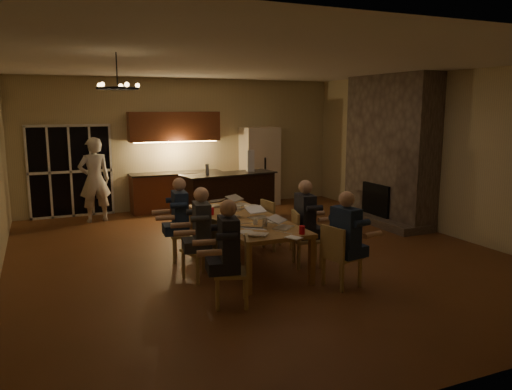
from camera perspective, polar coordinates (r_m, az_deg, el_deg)
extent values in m
plane|color=brown|center=(8.69, 0.10, -6.78)|extent=(9.00, 9.00, 0.00)
cube|color=tan|center=(12.62, -8.22, 5.78)|extent=(8.00, 0.04, 3.20)
cube|color=tan|center=(10.63, 20.42, 4.48)|extent=(0.04, 9.00, 3.20)
cube|color=white|center=(8.35, 0.10, 14.88)|extent=(8.00, 9.00, 0.04)
cube|color=black|center=(12.19, -20.42, 2.51)|extent=(1.86, 0.08, 2.10)
cube|color=#675B51|center=(11.32, 15.03, 5.06)|extent=(0.58, 2.50, 3.20)
cube|color=#EDDEC6|center=(12.97, 0.41, 3.33)|extent=(0.90, 0.68, 2.00)
cube|color=#B18447|center=(8.15, -1.35, -5.19)|extent=(1.10, 2.80, 0.75)
cube|color=black|center=(11.05, -3.06, -0.27)|extent=(2.18, 0.97, 1.08)
imported|color=silver|center=(11.52, -17.97, 1.66)|extent=(0.73, 0.53, 1.87)
torus|color=black|center=(6.78, -15.54, 11.67)|extent=(0.54, 0.54, 0.03)
cylinder|color=white|center=(7.61, -0.06, -2.98)|extent=(0.07, 0.07, 0.10)
cylinder|color=white|center=(8.58, -2.04, -1.49)|extent=(0.08, 0.08, 0.10)
cylinder|color=white|center=(8.64, -5.62, -1.46)|extent=(0.09, 0.09, 0.10)
cylinder|color=red|center=(7.05, 5.28, -4.01)|extent=(0.08, 0.08, 0.12)
cylinder|color=red|center=(8.30, -5.15, -1.85)|extent=(0.10, 0.10, 0.12)
cylinder|color=#B2B2B7|center=(7.45, 1.03, -3.19)|extent=(0.07, 0.07, 0.12)
cylinder|color=#3F0F0C|center=(9.33, -5.81, -0.54)|extent=(0.06, 0.06, 0.12)
cylinder|color=white|center=(7.76, 2.17, -3.06)|extent=(0.24, 0.24, 0.02)
cylinder|color=white|center=(7.10, -1.20, -4.28)|extent=(0.24, 0.24, 0.02)
cylinder|color=white|center=(8.95, -0.52, -1.28)|extent=(0.27, 0.27, 0.02)
cube|color=white|center=(6.85, 4.35, -4.87)|extent=(0.22, 0.26, 0.01)
cylinder|color=#99999E|center=(10.65, -5.58, 2.90)|extent=(0.08, 0.08, 0.24)
cube|color=silver|center=(11.22, -0.64, 3.93)|extent=(0.18, 0.18, 0.48)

